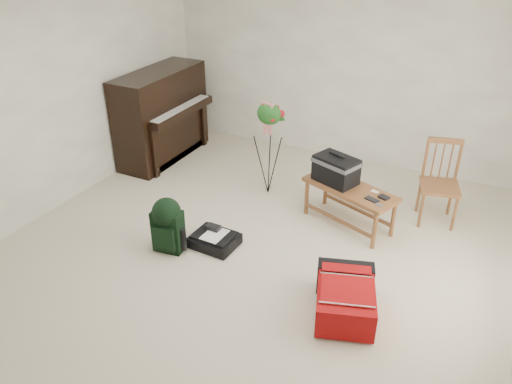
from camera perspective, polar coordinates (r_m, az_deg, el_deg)
The scene contains 10 objects.
floor at distance 5.20m, azimuth -0.87°, elevation -7.16°, with size 5.00×5.50×0.01m, color beige.
wall_back at distance 6.99m, azimuth 9.83°, elevation 13.57°, with size 5.00×0.04×2.50m, color white.
wall_left at distance 6.08m, azimuth -22.66°, elevation 9.40°, with size 0.04×5.50×2.50m, color white.
piano at distance 7.17m, azimuth -10.64°, elevation 8.42°, with size 0.71×1.50×1.25m.
bench at distance 5.51m, azimuth 9.41°, elevation 1.68°, with size 1.13×0.77×0.81m.
dining_chair at distance 5.91m, azimuth 20.34°, elevation 0.90°, with size 0.50×0.50×0.95m.
red_suitcase at distance 4.53m, azimuth 10.36°, elevation -11.42°, with size 0.69×0.86×0.31m.
black_duffel at distance 5.31m, azimuth -4.78°, elevation -5.41°, with size 0.49×0.40×0.20m.
green_backpack at distance 5.17m, azimuth -10.12°, elevation -3.46°, with size 0.33×0.30×0.61m.
flower_stand at distance 6.06m, azimuth 1.44°, elevation 4.90°, with size 0.45×0.45×1.21m.
Camera 1 is at (1.96, -3.71, 3.08)m, focal length 35.00 mm.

